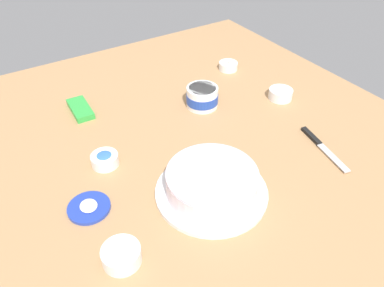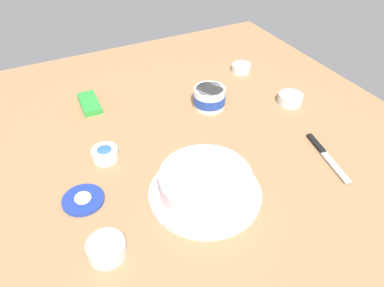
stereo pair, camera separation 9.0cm
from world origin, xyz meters
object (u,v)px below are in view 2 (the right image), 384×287
at_px(sprinkle_bowl_blue, 105,153).
at_px(frosted_cake, 205,184).
at_px(sprinkle_bowl_green, 106,248).
at_px(frosting_tub, 209,97).
at_px(sprinkle_bowl_orange, 241,68).
at_px(candy_box_lower, 89,103).
at_px(sprinkle_bowl_yellow, 290,98).
at_px(spreading_knife, 324,153).
at_px(frosting_tub_lid, 83,199).

bearing_deg(sprinkle_bowl_blue, frosted_cake, -143.43).
bearing_deg(sprinkle_bowl_green, frosting_tub, -49.30).
bearing_deg(sprinkle_bowl_orange, frosted_cake, 139.67).
relative_size(frosting_tub, sprinkle_bowl_green, 1.27).
bearing_deg(candy_box_lower, sprinkle_bowl_yellow, -113.00).
bearing_deg(sprinkle_bowl_yellow, spreading_knife, 162.21).
xyz_separation_m(frosted_cake, frosting_tub_lid, (0.13, 0.31, -0.04)).
xyz_separation_m(frosting_tub, sprinkle_bowl_green, (-0.46, 0.53, -0.02)).
bearing_deg(spreading_knife, sprinkle_bowl_yellow, -17.79).
bearing_deg(candy_box_lower, sprinkle_bowl_blue, 176.53).
distance_m(frosting_tub_lid, spreading_knife, 0.75).
height_order(frosting_tub, candy_box_lower, frosting_tub).
xyz_separation_m(frosting_tub, candy_box_lower, (0.21, 0.40, -0.03)).
height_order(frosted_cake, sprinkle_bowl_green, frosted_cake).
distance_m(frosted_cake, sprinkle_bowl_orange, 0.75).
relative_size(sprinkle_bowl_green, candy_box_lower, 0.64).
bearing_deg(sprinkle_bowl_green, sprinkle_bowl_blue, -15.82).
bearing_deg(sprinkle_bowl_orange, sprinkle_bowl_yellow, -174.61).
height_order(frosted_cake, frosting_tub, frosted_cake).
bearing_deg(spreading_knife, sprinkle_bowl_green, 93.93).
height_order(frosted_cake, frosting_tub_lid, frosted_cake).
xyz_separation_m(frosting_tub_lid, sprinkle_bowl_orange, (0.44, -0.80, 0.01)).
bearing_deg(sprinkle_bowl_green, sprinkle_bowl_orange, -51.03).
xyz_separation_m(sprinkle_bowl_orange, candy_box_lower, (0.03, 0.66, -0.01)).
relative_size(spreading_knife, sprinkle_bowl_green, 2.49).
distance_m(frosting_tub_lid, sprinkle_bowl_blue, 0.18).
bearing_deg(sprinkle_bowl_yellow, sprinkle_bowl_blue, 89.69).
distance_m(spreading_knife, sprinkle_bowl_green, 0.73).
relative_size(frosting_tub_lid, sprinkle_bowl_blue, 1.38).
height_order(sprinkle_bowl_blue, candy_box_lower, sprinkle_bowl_blue).
bearing_deg(sprinkle_bowl_orange, candy_box_lower, 87.56).
height_order(sprinkle_bowl_yellow, sprinkle_bowl_orange, sprinkle_bowl_yellow).
xyz_separation_m(sprinkle_bowl_green, candy_box_lower, (0.67, -0.13, -0.01)).
relative_size(frosting_tub, frosting_tub_lid, 1.03).
relative_size(frosting_tub, sprinkle_bowl_orange, 1.48).
bearing_deg(frosted_cake, sprinkle_bowl_blue, 36.57).
relative_size(frosting_tub_lid, candy_box_lower, 0.79).
relative_size(spreading_knife, sprinkle_bowl_blue, 2.79).
bearing_deg(frosted_cake, sprinkle_bowl_orange, -40.33).
height_order(spreading_knife, candy_box_lower, candy_box_lower).
xyz_separation_m(sprinkle_bowl_blue, sprinkle_bowl_orange, (0.30, -0.69, -0.00)).
bearing_deg(frosting_tub, candy_box_lower, 62.44).
relative_size(frosting_tub, spreading_knife, 0.51).
distance_m(sprinkle_bowl_yellow, candy_box_lower, 0.76).
relative_size(sprinkle_bowl_yellow, sprinkle_bowl_orange, 1.13).
bearing_deg(sprinkle_bowl_blue, sprinkle_bowl_yellow, -90.31).
bearing_deg(frosting_tub, sprinkle_bowl_green, 130.70).
xyz_separation_m(sprinkle_bowl_blue, sprinkle_bowl_yellow, (-0.00, -0.72, 0.00)).
xyz_separation_m(frosting_tub_lid, sprinkle_bowl_green, (-0.20, -0.01, 0.02)).
relative_size(sprinkle_bowl_green, sprinkle_bowl_yellow, 1.03).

